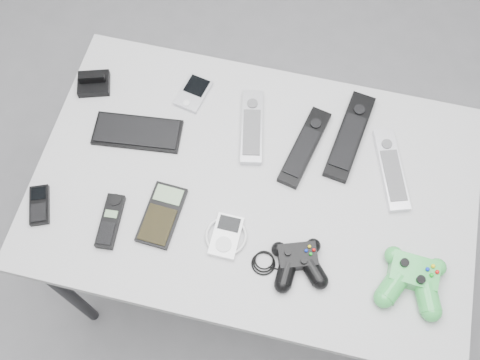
% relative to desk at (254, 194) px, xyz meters
% --- Properties ---
extents(floor, '(3.50, 3.50, 0.00)m').
position_rel_desk_xyz_m(floor, '(0.07, 0.02, -0.68)').
color(floor, slate).
rests_on(floor, ground).
extents(desk, '(1.12, 0.72, 0.75)m').
position_rel_desk_xyz_m(desk, '(0.00, 0.00, 0.00)').
color(desk, '#9B9B9E').
rests_on(desk, floor).
extents(pda_keyboard, '(0.24, 0.12, 0.01)m').
position_rel_desk_xyz_m(pda_keyboard, '(-0.33, 0.07, 0.07)').
color(pda_keyboard, black).
rests_on(pda_keyboard, desk).
extents(dock_bracket, '(0.10, 0.10, 0.05)m').
position_rel_desk_xyz_m(dock_bracket, '(-0.50, 0.19, 0.09)').
color(dock_bracket, black).
rests_on(dock_bracket, desk).
extents(pda, '(0.09, 0.12, 0.02)m').
position_rel_desk_xyz_m(pda, '(-0.22, 0.22, 0.07)').
color(pda, '#AEAEB5').
rests_on(pda, desk).
extents(remote_silver_a, '(0.10, 0.22, 0.02)m').
position_rel_desk_xyz_m(remote_silver_a, '(-0.04, 0.16, 0.08)').
color(remote_silver_a, '#AEAEB5').
rests_on(remote_silver_a, desk).
extents(remote_black_a, '(0.10, 0.24, 0.02)m').
position_rel_desk_xyz_m(remote_black_a, '(0.10, 0.13, 0.08)').
color(remote_black_a, black).
rests_on(remote_black_a, desk).
extents(remote_black_b, '(0.10, 0.27, 0.03)m').
position_rel_desk_xyz_m(remote_black_b, '(0.21, 0.19, 0.08)').
color(remote_black_b, black).
rests_on(remote_black_b, desk).
extents(remote_silver_b, '(0.12, 0.23, 0.02)m').
position_rel_desk_xyz_m(remote_silver_b, '(0.33, 0.12, 0.08)').
color(remote_silver_b, silver).
rests_on(remote_silver_b, desk).
extents(mobile_phone, '(0.08, 0.11, 0.02)m').
position_rel_desk_xyz_m(mobile_phone, '(-0.51, -0.18, 0.07)').
color(mobile_phone, black).
rests_on(mobile_phone, desk).
extents(cordless_handset, '(0.05, 0.14, 0.02)m').
position_rel_desk_xyz_m(cordless_handset, '(-0.32, -0.18, 0.08)').
color(cordless_handset, black).
rests_on(cordless_handset, desk).
extents(calculator, '(0.09, 0.17, 0.02)m').
position_rel_desk_xyz_m(calculator, '(-0.20, -0.14, 0.07)').
color(calculator, black).
rests_on(calculator, desk).
extents(mp3_player, '(0.10, 0.11, 0.02)m').
position_rel_desk_xyz_m(mp3_player, '(-0.04, -0.15, 0.07)').
color(mp3_player, white).
rests_on(mp3_player, desk).
extents(controller_black, '(0.25, 0.20, 0.04)m').
position_rel_desk_xyz_m(controller_black, '(0.15, -0.18, 0.09)').
color(controller_black, black).
rests_on(controller_black, desk).
extents(controller_green, '(0.16, 0.17, 0.05)m').
position_rel_desk_xyz_m(controller_green, '(0.41, -0.16, 0.09)').
color(controller_green, green).
rests_on(controller_green, desk).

